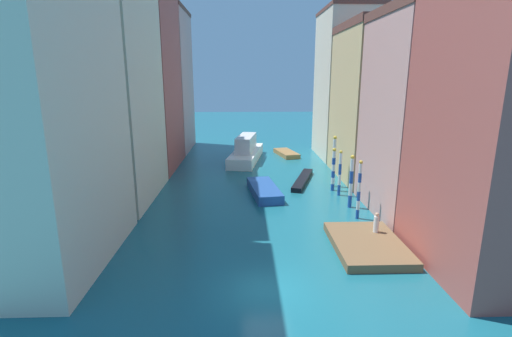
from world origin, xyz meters
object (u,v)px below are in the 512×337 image
motorboat_1 (286,153)px  mooring_pole_2 (340,173)px  mooring_pole_0 (359,189)px  mooring_pole_4 (334,161)px  waterfront_dock (367,244)px  mooring_pole_3 (333,169)px  person_on_dock (376,223)px  vaporetto_white (246,151)px  motorboat_0 (264,190)px  gondola_black (303,180)px  mooring_pole_1 (351,181)px

motorboat_1 → mooring_pole_2: bearing=-81.0°
mooring_pole_0 → mooring_pole_4: size_ratio=0.90×
waterfront_dock → mooring_pole_2: size_ratio=1.50×
mooring_pole_0 → mooring_pole_2: 5.95m
mooring_pole_3 → motorboat_1: (-2.67, 16.74, -1.86)m
person_on_dock → vaporetto_white: size_ratio=0.12×
motorboat_0 → motorboat_1: motorboat_0 is taller
mooring_pole_3 → mooring_pole_0: bearing=-88.4°
person_on_dock → motorboat_1: bearing=96.0°
mooring_pole_0 → mooring_pole_2: size_ratio=1.09×
waterfront_dock → vaporetto_white: bearing=106.2°
mooring_pole_3 → mooring_pole_4: (0.36, 1.38, 0.48)m
mooring_pole_4 → gondola_black: bearing=149.9°
waterfront_dock → motorboat_1: (-1.97, 29.47, 0.03)m
gondola_black → motorboat_0: 5.97m
motorboat_1 → mooring_pole_4: bearing=-78.9°
mooring_pole_2 → gondola_black: (-2.70, 4.59, -1.94)m
waterfront_dock → motorboat_1: 29.54m
waterfront_dock → mooring_pole_4: mooring_pole_4 is taller
waterfront_dock → mooring_pole_4: (1.05, 14.12, 2.38)m
mooring_pole_2 → vaporetto_white: mooring_pole_2 is taller
mooring_pole_2 → vaporetto_white: (-8.60, 15.27, -0.97)m
mooring_pole_2 → mooring_pole_3: mooring_pole_2 is taller
motorboat_0 → person_on_dock: bearing=-55.4°
mooring_pole_2 → mooring_pole_0: bearing=-90.1°
gondola_black → motorboat_1: (-0.20, 13.72, 0.06)m
mooring_pole_2 → motorboat_0: 7.24m
waterfront_dock → motorboat_0: (-6.08, 11.62, 0.15)m
mooring_pole_0 → gondola_black: size_ratio=0.58×
mooring_pole_0 → gondola_black: bearing=104.3°
vaporetto_white → waterfront_dock: bearing=-73.8°
waterfront_dock → mooring_pole_1: 8.16m
motorboat_1 → gondola_black: bearing=-89.2°
person_on_dock → gondola_black: bearing=100.9°
waterfront_dock → person_on_dock: (1.00, 1.35, 0.91)m
gondola_black → mooring_pole_4: bearing=-30.1°
mooring_pole_3 → mooring_pole_4: 1.51m
motorboat_0 → motorboat_1: bearing=77.0°
mooring_pole_1 → mooring_pole_3: (-0.33, 4.90, -0.17)m
waterfront_dock → vaporetto_white: vaporetto_white is taller
person_on_dock → mooring_pole_2: 9.87m
mooring_pole_0 → motorboat_1: bearing=96.8°
mooring_pole_0 → mooring_pole_2: mooring_pole_0 is taller
mooring_pole_2 → motorboat_0: size_ratio=0.62×
vaporetto_white → mooring_pole_3: bearing=-58.6°
mooring_pole_0 → mooring_pole_3: 7.52m
person_on_dock → mooring_pole_1: 6.58m
waterfront_dock → gondola_black: (-1.77, 15.75, -0.03)m
waterfront_dock → mooring_pole_3: 12.89m
mooring_pole_2 → mooring_pole_4: size_ratio=0.83×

